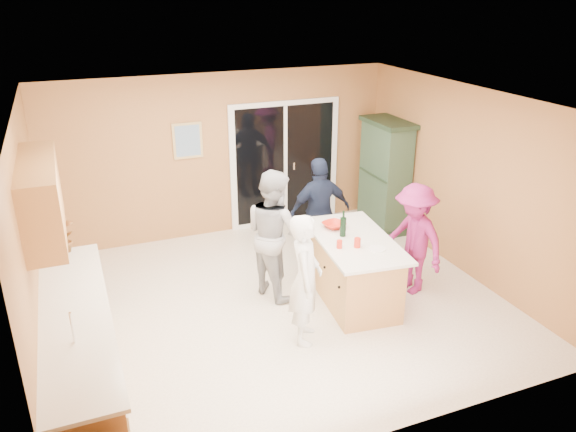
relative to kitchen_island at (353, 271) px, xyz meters
name	(u,v)px	position (x,y,z in m)	size (l,w,h in m)	color
floor	(280,302)	(-0.90, 0.27, -0.41)	(5.50, 5.50, 0.00)	white
ceiling	(279,101)	(-0.90, 0.27, 2.19)	(5.50, 5.00, 0.10)	white
wall_back	(223,155)	(-0.90, 2.77, 0.89)	(5.50, 0.10, 2.60)	tan
wall_front	(389,313)	(-0.90, -2.23, 0.89)	(5.50, 0.10, 2.60)	tan
wall_left	(33,246)	(-3.65, 0.27, 0.89)	(0.10, 5.00, 2.60)	tan
wall_right	(466,182)	(1.85, 0.27, 0.89)	(0.10, 5.00, 2.60)	tan
left_cabinet_run	(81,364)	(-3.35, -0.78, 0.05)	(0.65, 3.05, 1.24)	tan
upper_cabinets	(42,198)	(-3.48, 0.07, 1.47)	(0.35, 1.60, 0.75)	tan
sliding_door	(285,164)	(0.15, 2.74, 0.64)	(1.90, 0.07, 2.10)	white
framed_picture	(188,141)	(-1.45, 2.75, 1.19)	(0.46, 0.04, 0.56)	tan
kitchen_island	(353,271)	(0.00, 0.00, 0.00)	(1.08, 1.75, 0.87)	tan
green_hutch	(385,177)	(1.59, 1.92, 0.48)	(0.53, 1.00, 1.83)	#1E311F
woman_white	(305,279)	(-0.92, -0.57, 0.37)	(0.56, 0.37, 1.55)	white
woman_grey	(274,233)	(-0.87, 0.57, 0.44)	(0.83, 0.64, 1.70)	#A9A9AC
woman_navy	(320,212)	(0.04, 1.12, 0.39)	(0.94, 0.39, 1.60)	#171C34
woman_magenta	(414,239)	(0.84, -0.07, 0.34)	(0.97, 0.56, 1.50)	#942072
serving_bowl	(334,225)	(-0.09, 0.40, 0.50)	(0.29, 0.29, 0.07)	red
tulip_vase	(64,235)	(-3.35, 0.80, 0.75)	(0.23, 0.16, 0.44)	#A61012
tumbler_near	(357,243)	(-0.09, -0.23, 0.52)	(0.08, 0.08, 0.12)	red
tumbler_far	(339,244)	(-0.30, -0.17, 0.51)	(0.07, 0.07, 0.10)	red
wine_bottle	(343,226)	(-0.10, 0.13, 0.59)	(0.08, 0.08, 0.34)	black
white_plate	(377,249)	(0.11, -0.37, 0.47)	(0.21, 0.21, 0.01)	silver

